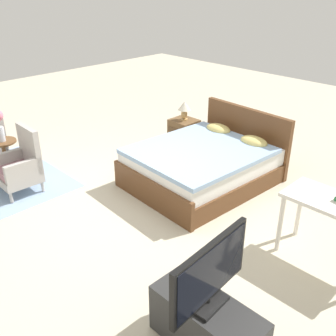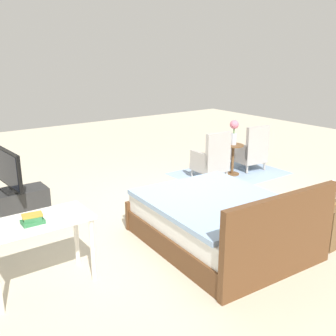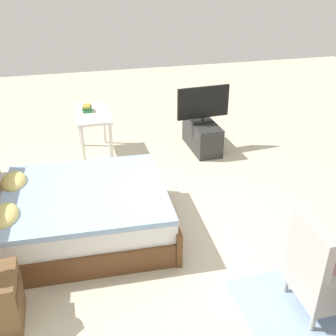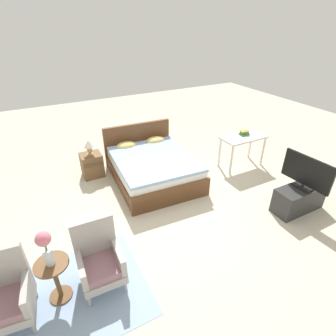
{
  "view_description": "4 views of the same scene",
  "coord_description": "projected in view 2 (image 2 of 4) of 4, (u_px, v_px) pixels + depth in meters",
  "views": [
    {
      "loc": [
        3.47,
        -2.93,
        2.81
      ],
      "look_at": [
        0.28,
        0.21,
        0.59
      ],
      "focal_mm": 42.0,
      "sensor_mm": 36.0,
      "label": 1
    },
    {
      "loc": [
        3.3,
        4.3,
        2.34
      ],
      "look_at": [
        0.18,
        0.0,
        0.75
      ],
      "focal_mm": 42.0,
      "sensor_mm": 36.0,
      "label": 2
    },
    {
      "loc": [
        -3.7,
        1.06,
        2.8
      ],
      "look_at": [
        0.17,
        0.0,
        0.71
      ],
      "focal_mm": 42.0,
      "sensor_mm": 36.0,
      "label": 3
    },
    {
      "loc": [
        -1.81,
        -3.39,
        3.09
      ],
      "look_at": [
        0.09,
        0.25,
        0.71
      ],
      "focal_mm": 28.0,
      "sensor_mm": 36.0,
      "label": 4
    }
  ],
  "objects": [
    {
      "name": "side_table",
      "position": [
        233.0,
        156.0,
        7.63
      ],
      "size": [
        0.4,
        0.4,
        0.6
      ],
      "color": "brown",
      "rests_on": "ground_plane"
    },
    {
      "name": "armchair_by_window_left",
      "position": [
        251.0,
        152.0,
        7.94
      ],
      "size": [
        0.59,
        0.59,
        0.92
      ],
      "color": "#ADA8A3",
      "rests_on": "floor_rug"
    },
    {
      "name": "armchair_by_window_right",
      "position": [
        212.0,
        160.0,
        7.34
      ],
      "size": [
        0.56,
        0.56,
        0.92
      ],
      "color": "#ADA8A3",
      "rests_on": "floor_rug"
    },
    {
      "name": "ground_plane",
      "position": [
        177.0,
        214.0,
        5.87
      ],
      "size": [
        16.0,
        16.0,
        0.0
      ],
      "primitive_type": "plane",
      "color": "beige"
    },
    {
      "name": "floor_rug",
      "position": [
        229.0,
        173.0,
        7.79
      ],
      "size": [
        2.1,
        1.5,
        0.01
      ],
      "color": "#8EA8C6",
      "rests_on": "ground_plane"
    },
    {
      "name": "bed",
      "position": [
        222.0,
        223.0,
        4.85
      ],
      "size": [
        1.71,
        2.11,
        0.96
      ],
      "color": "brown",
      "rests_on": "ground_plane"
    },
    {
      "name": "tv_flatscreen",
      "position": [
        8.0,
        170.0,
        5.33
      ],
      "size": [
        0.22,
        0.89,
        0.6
      ],
      "color": "black",
      "rests_on": "tv_stand"
    },
    {
      "name": "tv_stand",
      "position": [
        13.0,
        207.0,
        5.49
      ],
      "size": [
        0.96,
        0.4,
        0.47
      ],
      "color": "#2D2D2D",
      "rests_on": "ground_plane"
    },
    {
      "name": "vanity_desk",
      "position": [
        39.0,
        230.0,
        3.9
      ],
      "size": [
        1.04,
        0.52,
        0.74
      ],
      "color": "silver",
      "rests_on": "ground_plane"
    },
    {
      "name": "book_stack",
      "position": [
        33.0,
        219.0,
        3.76
      ],
      "size": [
        0.21,
        0.16,
        0.1
      ],
      "color": "#337A47",
      "rests_on": "vanity_desk"
    },
    {
      "name": "flower_vase",
      "position": [
        234.0,
        130.0,
        7.48
      ],
      "size": [
        0.17,
        0.17,
        0.48
      ],
      "color": "silver",
      "rests_on": "side_table"
    },
    {
      "name": "nightstand",
      "position": [
        327.0,
        223.0,
        4.92
      ],
      "size": [
        0.44,
        0.41,
        0.53
      ],
      "color": "brown",
      "rests_on": "ground_plane"
    },
    {
      "name": "table_lamp",
      "position": [
        332.0,
        187.0,
        4.78
      ],
      "size": [
        0.22,
        0.22,
        0.33
      ],
      "color": "tan",
      "rests_on": "nightstand"
    }
  ]
}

